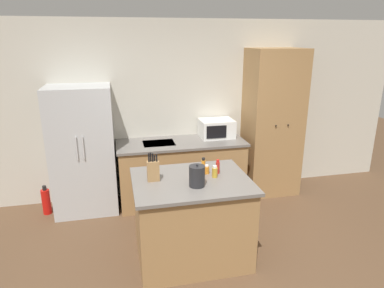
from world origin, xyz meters
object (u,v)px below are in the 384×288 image
(spice_bottle_short_red, at_px, (198,170))
(spice_bottle_pale_salt, at_px, (207,170))
(pantry_cabinet, at_px, (272,123))
(spice_bottle_amber_oil, at_px, (201,171))
(knife_block, at_px, (153,170))
(spice_bottle_orange_cap, at_px, (218,167))
(spice_bottle_tall_dark, at_px, (203,165))
(microwave, at_px, (216,128))
(kettle, at_px, (197,176))
(refrigerator, at_px, (83,151))
(fire_extinguisher, at_px, (46,201))
(spice_bottle_green_herb, at_px, (215,172))

(spice_bottle_short_red, xyz_separation_m, spice_bottle_pale_salt, (0.09, -0.04, 0.01))
(pantry_cabinet, bearing_deg, spice_bottle_amber_oil, -136.67)
(knife_block, bearing_deg, spice_bottle_orange_cap, 3.70)
(knife_block, relative_size, spice_bottle_tall_dark, 1.93)
(microwave, height_order, kettle, microwave)
(refrigerator, height_order, spice_bottle_orange_cap, refrigerator)
(spice_bottle_amber_oil, distance_m, spice_bottle_orange_cap, 0.21)
(knife_block, relative_size, fire_extinguisher, 0.74)
(spice_bottle_amber_oil, relative_size, kettle, 0.60)
(refrigerator, distance_m, spice_bottle_orange_cap, 2.00)
(pantry_cabinet, relative_size, spice_bottle_green_herb, 16.93)
(microwave, bearing_deg, spice_bottle_short_red, -114.55)
(refrigerator, height_order, spice_bottle_green_herb, refrigerator)
(spice_bottle_amber_oil, height_order, spice_bottle_orange_cap, spice_bottle_orange_cap)
(pantry_cabinet, bearing_deg, spice_bottle_green_herb, -133.13)
(microwave, distance_m, spice_bottle_amber_oil, 1.59)
(spice_bottle_short_red, xyz_separation_m, spice_bottle_green_herb, (0.15, -0.15, 0.02))
(microwave, xyz_separation_m, knife_block, (-1.11, -1.44, -0.01))
(spice_bottle_amber_oil, bearing_deg, microwave, 67.47)
(spice_bottle_tall_dark, distance_m, spice_bottle_amber_oil, 0.17)
(spice_bottle_green_herb, xyz_separation_m, kettle, (-0.24, -0.18, 0.05))
(pantry_cabinet, height_order, spice_bottle_amber_oil, pantry_cabinet)
(spice_bottle_amber_oil, relative_size, spice_bottle_green_herb, 1.10)
(spice_bottle_amber_oil, distance_m, spice_bottle_green_herb, 0.14)
(spice_bottle_orange_cap, height_order, kettle, kettle)
(spice_bottle_tall_dark, bearing_deg, microwave, 67.51)
(spice_bottle_pale_salt, distance_m, fire_extinguisher, 2.45)
(knife_block, distance_m, spice_bottle_tall_dark, 0.59)
(spice_bottle_tall_dark, bearing_deg, knife_block, -166.80)
(knife_block, height_order, spice_bottle_green_herb, knife_block)
(kettle, relative_size, fire_extinguisher, 0.57)
(knife_block, relative_size, spice_bottle_amber_oil, 2.15)
(spice_bottle_tall_dark, xyz_separation_m, spice_bottle_amber_oil, (-0.06, -0.15, -0.01))
(spice_bottle_tall_dark, height_order, spice_bottle_short_red, spice_bottle_tall_dark)
(refrigerator, relative_size, kettle, 7.37)
(spice_bottle_short_red, bearing_deg, knife_block, -168.63)
(fire_extinguisher, bearing_deg, refrigerator, 2.42)
(refrigerator, bearing_deg, kettle, -52.35)
(refrigerator, height_order, spice_bottle_amber_oil, refrigerator)
(pantry_cabinet, xyz_separation_m, spice_bottle_orange_cap, (-1.26, -1.32, -0.10))
(spice_bottle_orange_cap, bearing_deg, spice_bottle_green_herb, -122.68)
(spice_bottle_green_herb, height_order, fire_extinguisher, spice_bottle_green_herb)
(refrigerator, xyz_separation_m, knife_block, (0.80, -1.35, 0.17))
(microwave, bearing_deg, knife_block, -127.59)
(spice_bottle_green_herb, distance_m, spice_bottle_pale_salt, 0.13)
(spice_bottle_tall_dark, relative_size, spice_bottle_short_red, 1.89)
(spice_bottle_green_herb, bearing_deg, kettle, -143.37)
(spice_bottle_pale_salt, distance_m, spice_bottle_orange_cap, 0.12)
(refrigerator, distance_m, pantry_cabinet, 2.78)
(spice_bottle_green_herb, bearing_deg, spice_bottle_tall_dark, 112.63)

